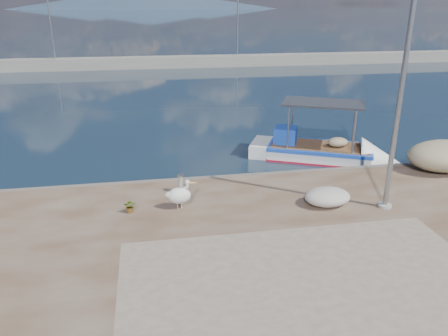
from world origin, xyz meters
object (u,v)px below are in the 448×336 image
boat_right (318,153)px  pelican (180,195)px  lamp_post (398,108)px  bollard_near (181,183)px

boat_right → pelican: boat_right is taller
boat_right → pelican: 8.62m
pelican → lamp_post: lamp_post is taller
boat_right → lamp_post: (-0.20, -6.27, 3.56)m
boat_right → bollard_near: 7.79m
lamp_post → bollard_near: 7.49m
boat_right → bollard_near: bearing=-124.1°
lamp_post → bollard_near: lamp_post is taller
pelican → lamp_post: size_ratio=0.15×
bollard_near → pelican: bearing=-95.9°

